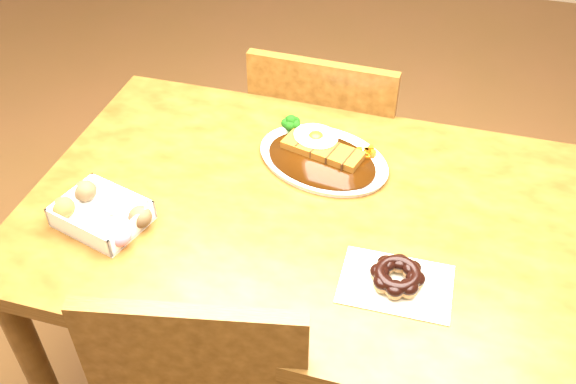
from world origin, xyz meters
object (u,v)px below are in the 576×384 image
(chair_far, at_px, (329,156))
(katsu_curry_plate, at_px, (322,155))
(pon_de_ring, at_px, (397,277))
(donut_box, at_px, (102,213))
(table, at_px, (303,240))

(chair_far, relative_size, katsu_curry_plate, 2.35)
(pon_de_ring, bearing_deg, chair_far, 112.14)
(katsu_curry_plate, distance_m, donut_box, 0.51)
(table, relative_size, katsu_curry_plate, 3.24)
(donut_box, distance_m, pon_de_ring, 0.62)
(donut_box, bearing_deg, katsu_curry_plate, 40.00)
(table, height_order, chair_far, chair_far)
(table, relative_size, donut_box, 5.52)
(table, bearing_deg, katsu_curry_plate, 90.37)
(katsu_curry_plate, height_order, donut_box, katsu_curry_plate)
(donut_box, height_order, pon_de_ring, donut_box)
(chair_far, height_order, donut_box, chair_far)
(katsu_curry_plate, relative_size, pon_de_ring, 1.73)
(donut_box, bearing_deg, table, 21.86)
(katsu_curry_plate, xyz_separation_m, donut_box, (-0.39, -0.33, 0.01))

